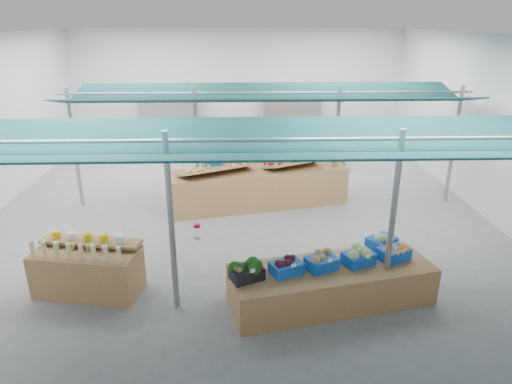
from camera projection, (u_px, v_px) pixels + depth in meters
floor at (237, 211)px, 11.44m from camera, size 13.00×13.00×0.00m
hall at (236, 95)px, 11.84m from camera, size 13.00×13.00×13.00m
pole_grid at (273, 162)px, 9.18m from camera, size 10.00×4.60×3.00m
awnings at (274, 114)px, 8.84m from camera, size 9.50×7.08×0.30m
back_shelving_left at (169, 121)px, 16.60m from camera, size 2.00×0.50×2.00m
back_shelving_right at (292, 121)px, 16.75m from camera, size 2.00×0.50×2.00m
bottle_shelf at (89, 269)px, 7.95m from camera, size 1.90×1.35×1.07m
veg_counter at (331, 284)px, 7.68m from camera, size 3.55×1.83×0.66m
fruit_counter at (259, 187)px, 11.63m from camera, size 4.59×2.02×0.96m
far_counter at (273, 156)px, 14.55m from camera, size 4.56×1.20×0.81m
vendor_left at (213, 160)px, 12.47m from camera, size 0.73×0.56×1.79m
vendor_right at (279, 159)px, 12.53m from camera, size 1.00×0.85×1.79m
crate_broccoli at (247, 270)px, 7.17m from camera, size 0.60×0.53×0.35m
crate_beets at (286, 266)px, 7.33m from camera, size 0.60×0.53×0.29m
crate_celeriac at (322, 261)px, 7.47m from camera, size 0.60×0.53×0.31m
crate_cabbage at (359, 255)px, 7.62m from camera, size 0.60×0.53×0.35m
crate_carrots at (394, 253)px, 7.79m from camera, size 0.60×0.53×0.29m
sparrow at (239, 270)px, 7.00m from camera, size 0.12×0.09×0.11m
pole_ribbon at (197, 227)px, 8.04m from camera, size 0.12×0.12×0.28m
apple_heap_yellow at (218, 168)px, 11.06m from camera, size 2.02×1.44×0.27m
apple_heap_red at (294, 162)px, 11.52m from camera, size 1.66×1.27×0.27m
pineapple at (335, 158)px, 11.78m from camera, size 0.14×0.14×0.39m
crate_extra at (382, 240)px, 8.16m from camera, size 0.61×0.56×0.32m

